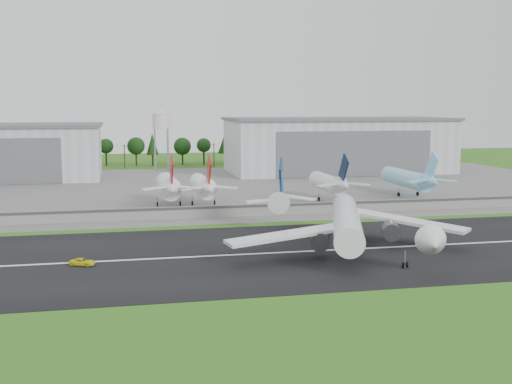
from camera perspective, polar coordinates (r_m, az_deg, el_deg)
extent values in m
plane|color=#386417|center=(124.83, -0.50, -6.66)|extent=(600.00, 600.00, 0.00)
cube|color=black|center=(134.35, -1.36, -5.60)|extent=(320.00, 60.00, 0.10)
cube|color=white|center=(134.33, -1.36, -5.57)|extent=(220.00, 1.00, 0.02)
cube|color=slate|center=(241.69, -6.18, 0.34)|extent=(320.00, 150.00, 0.10)
cube|color=gray|center=(177.58, -4.04, -1.77)|extent=(240.00, 0.50, 3.50)
cube|color=#38383A|center=(177.08, -4.03, -1.38)|extent=(240.00, 0.12, 0.70)
cube|color=silver|center=(300.89, 7.27, 4.07)|extent=(100.00, 45.00, 24.00)
cube|color=#595B60|center=(300.35, 7.31, 6.47)|extent=(102.00, 47.00, 1.20)
cube|color=#595B60|center=(279.79, 8.79, 3.37)|extent=(70.00, 0.30, 19.68)
cylinder|color=#99999E|center=(301.64, -8.93, 3.66)|extent=(0.50, 0.50, 20.00)
cylinder|color=#99999E|center=(307.99, -7.88, 3.77)|extent=(0.50, 0.50, 20.00)
cylinder|color=silver|center=(304.17, -8.45, 6.25)|extent=(8.00, 8.00, 7.00)
cone|color=silver|center=(304.09, -8.47, 7.14)|extent=(8.40, 8.40, 2.40)
cylinder|color=white|center=(139.12, 8.05, -2.62)|extent=(19.48, 43.56, 5.80)
cone|color=white|center=(120.98, 15.46, -4.40)|extent=(7.41, 7.53, 5.80)
cone|color=white|center=(160.19, 2.15, -0.75)|extent=(8.08, 10.28, 5.51)
cube|color=navy|center=(159.07, 2.26, 1.12)|extent=(3.50, 9.20, 11.13)
cube|color=white|center=(147.52, 13.10, -2.47)|extent=(23.24, 24.09, 2.65)
cylinder|color=#333338|center=(143.04, 11.90, -3.40)|extent=(5.35, 6.42, 3.80)
cube|color=white|center=(162.44, 3.73, -0.50)|extent=(9.14, 7.93, 0.98)
cube|color=white|center=(128.95, 3.37, -3.74)|extent=(28.50, 10.03, 2.65)
cylinder|color=#333338|center=(131.18, 5.73, -4.28)|extent=(5.35, 6.42, 3.80)
cube|color=white|center=(157.09, 0.72, -0.76)|extent=(9.03, 3.28, 0.98)
cube|color=#99999E|center=(136.96, 9.06, -4.73)|extent=(19.01, 31.62, 3.20)
cylinder|color=black|center=(139.82, 5.80, -4.77)|extent=(0.86, 1.55, 1.50)
imported|color=yellow|center=(129.76, -15.17, -6.02)|extent=(5.46, 3.91, 1.38)
cylinder|color=white|center=(200.55, -7.82, 0.53)|extent=(6.17, 24.00, 6.17)
cone|color=white|center=(185.09, -7.48, 0.25)|extent=(5.86, 7.00, 5.86)
cube|color=#B30D16|center=(185.03, -7.51, 1.74)|extent=(0.45, 8.59, 10.02)
cylinder|color=#99999E|center=(198.98, -8.76, -0.88)|extent=(0.32, 0.32, 3.00)
cylinder|color=#99999E|center=(199.48, -6.76, -0.82)|extent=(0.32, 0.32, 3.00)
cylinder|color=black|center=(199.09, -8.76, -1.08)|extent=(0.40, 1.40, 1.40)
cylinder|color=white|center=(201.63, -4.78, 0.54)|extent=(5.65, 24.00, 5.65)
cone|color=white|center=(186.26, -4.18, 0.26)|extent=(5.37, 7.00, 5.37)
cube|color=#A4120C|center=(186.19, -4.22, 1.74)|extent=(0.45, 8.59, 10.02)
cylinder|color=#99999E|center=(199.85, -5.69, -0.79)|extent=(0.32, 0.32, 3.00)
cylinder|color=#99999E|center=(200.72, -3.70, -0.73)|extent=(0.32, 0.32, 3.00)
cylinder|color=black|center=(199.96, -5.69, -0.99)|extent=(0.40, 1.40, 1.40)
cylinder|color=white|center=(210.71, 6.37, 0.81)|extent=(5.48, 24.00, 5.48)
cone|color=white|center=(196.05, 7.79, 0.56)|extent=(5.21, 7.00, 5.21)
cube|color=black|center=(195.98, 7.77, 1.97)|extent=(0.45, 8.59, 10.02)
cylinder|color=#99999E|center=(208.30, 5.61, -0.44)|extent=(0.32, 0.32, 3.00)
cylinder|color=#99999E|center=(210.51, 7.42, -0.38)|extent=(0.32, 0.32, 3.00)
cylinder|color=black|center=(208.40, 5.60, -0.63)|extent=(0.40, 1.40, 1.40)
cylinder|color=#8BD3F1|center=(226.41, 13.19, 1.17)|extent=(5.81, 30.00, 5.81)
cone|color=#8BD3F1|center=(209.82, 15.34, 0.87)|extent=(5.52, 7.00, 5.52)
cube|color=#7CCEFF|center=(209.76, 15.33, 2.19)|extent=(0.45, 8.59, 10.02)
cylinder|color=#99999E|center=(223.68, 12.56, -0.02)|extent=(0.32, 0.32, 3.00)
cylinder|color=#99999E|center=(226.66, 14.17, 0.03)|extent=(0.32, 0.32, 3.00)
cylinder|color=black|center=(223.77, 12.56, -0.20)|extent=(0.40, 1.40, 1.40)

